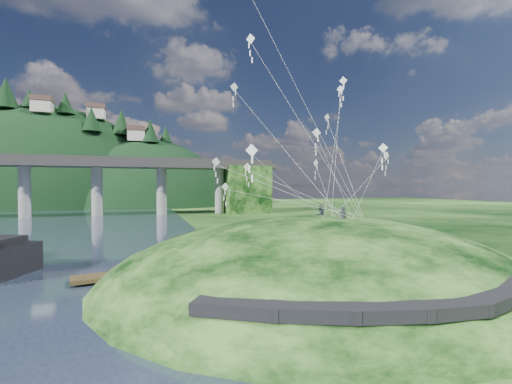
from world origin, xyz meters
name	(u,v)px	position (x,y,z in m)	size (l,w,h in m)	color
ground	(228,295)	(0.00, 0.00, 0.00)	(320.00, 320.00, 0.00)	black
grass_hill	(317,296)	(8.00, 2.00, -1.50)	(36.00, 32.00, 13.00)	black
footpath	(424,297)	(7.46, -9.74, 2.08)	(22.29, 5.84, 0.83)	black
bridge	(51,177)	(-26.46, 70.07, 9.70)	(160.00, 11.00, 15.00)	#2D2B2B
far_ridge	(35,227)	(-43.58, 122.17, -7.44)	(153.00, 70.00, 94.50)	black
wooden_dock	(154,271)	(-4.73, 6.82, 0.39)	(12.61, 4.12, 0.89)	#392B17
kite_flyers	(327,205)	(9.83, 3.74, 5.83)	(1.09, 4.72, 1.98)	#242830
kite_swarm	(296,121)	(7.19, 4.56, 13.23)	(16.90, 17.86, 18.24)	white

